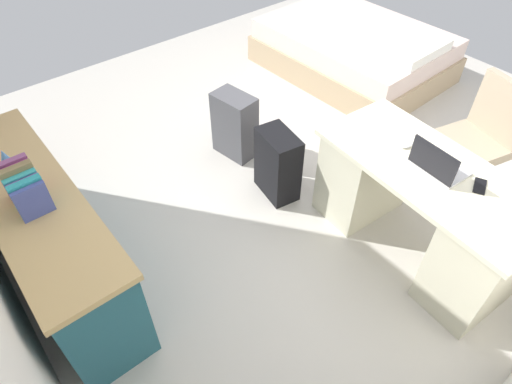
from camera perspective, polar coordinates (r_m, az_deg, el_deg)
ground_plane at (r=3.80m, az=6.95°, el=2.57°), size 5.78×5.78×0.00m
desk at (r=3.13m, az=20.21°, el=-2.04°), size 1.48×0.76×0.74m
office_chair at (r=3.74m, az=26.21°, el=5.20°), size 0.56×0.56×0.94m
credenza at (r=3.06m, az=-25.09°, el=-5.28°), size 1.80×0.48×0.77m
bed at (r=5.16m, az=12.56°, el=17.40°), size 1.95×1.46×0.58m
suitcase_black at (r=3.42m, az=2.82°, el=3.56°), size 0.39×0.28×0.56m
suitcase_spare_grey at (r=3.81m, az=-2.76°, el=8.59°), size 0.39×0.27×0.58m
laptop at (r=2.86m, az=22.34°, el=3.29°), size 0.33×0.24×0.21m
computer_mouse at (r=3.01m, az=18.90°, el=5.84°), size 0.07×0.10×0.03m
cell_phone_near_laptop at (r=2.88m, az=26.92°, el=0.69°), size 0.12×0.15×0.01m
book_row at (r=2.68m, az=-27.66°, el=0.47°), size 0.27×0.17×0.24m
figurine_small at (r=3.04m, az=-29.68°, el=3.90°), size 0.08×0.08×0.11m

